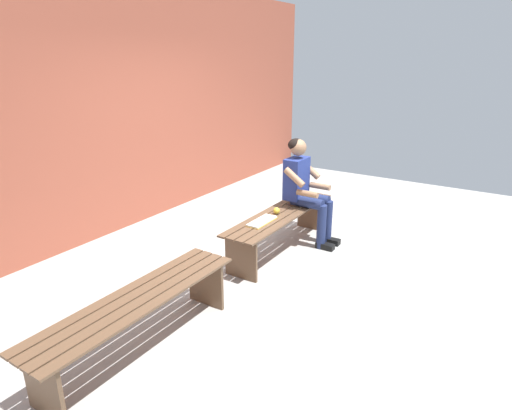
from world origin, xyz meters
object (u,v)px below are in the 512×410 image
(bench_far, at_px, (139,310))
(apple, at_px, (277,211))
(person_seated, at_px, (305,186))
(bench_near, at_px, (281,222))
(book_open, at_px, (262,221))

(bench_far, bearing_deg, apple, -179.32)
(bench_far, bearing_deg, person_seated, 177.76)
(bench_near, relative_size, person_seated, 1.47)
(bench_near, height_order, bench_far, same)
(bench_near, xyz_separation_m, person_seated, (-0.41, 0.10, 0.34))
(apple, bearing_deg, bench_far, 0.68)
(bench_near, height_order, book_open, book_open)
(bench_near, distance_m, book_open, 0.40)
(apple, height_order, book_open, apple)
(bench_far, bearing_deg, bench_near, -180.00)
(apple, xyz_separation_m, book_open, (0.32, -0.00, -0.03))
(bench_near, bearing_deg, bench_far, 0.00)
(apple, relative_size, book_open, 0.19)
(bench_far, height_order, apple, apple)
(bench_far, distance_m, book_open, 1.84)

